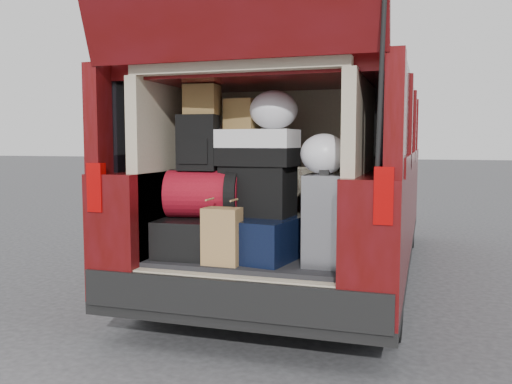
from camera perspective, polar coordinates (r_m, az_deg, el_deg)
ground at (r=3.60m, az=-0.97°, el=-15.83°), size 80.00×80.00×0.00m
minivan at (r=5.17m, az=5.56°, el=0.96°), size 1.90×5.35×2.77m
load_floor at (r=3.76m, az=0.38°, el=-10.48°), size 1.24×1.05×0.55m
black_hardshell at (r=3.67m, az=-6.06°, el=-4.55°), size 0.48×0.64×0.24m
navy_hardshell at (r=3.54m, az=0.50°, el=-4.73°), size 0.60×0.69×0.26m
silver_roller at (r=3.34m, az=7.34°, el=-2.86°), size 0.23×0.37×0.55m
kraft_bag at (r=3.31m, az=-3.60°, el=-4.68°), size 0.23×0.15×0.35m
red_duffel at (r=3.62m, az=-5.51°, el=-0.22°), size 0.53×0.39×0.31m
black_soft_case at (r=3.56m, az=0.19°, el=0.14°), size 0.49×0.33×0.33m
backpack at (r=3.62m, az=-6.14°, el=5.19°), size 0.27×0.18×0.37m
twotone_duffel at (r=3.53m, az=-0.02°, el=4.68°), size 0.55×0.32×0.24m
grocery_sack_lower at (r=3.65m, az=-5.69°, el=9.62°), size 0.23×0.19×0.20m
grocery_sack_upper at (r=3.66m, az=-1.48°, el=8.15°), size 0.22×0.19×0.21m
plastic_bag_center at (r=3.53m, az=1.88°, el=8.62°), size 0.31×0.29×0.25m
plastic_bag_right at (r=3.32m, az=7.13°, el=4.00°), size 0.29×0.27×0.25m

